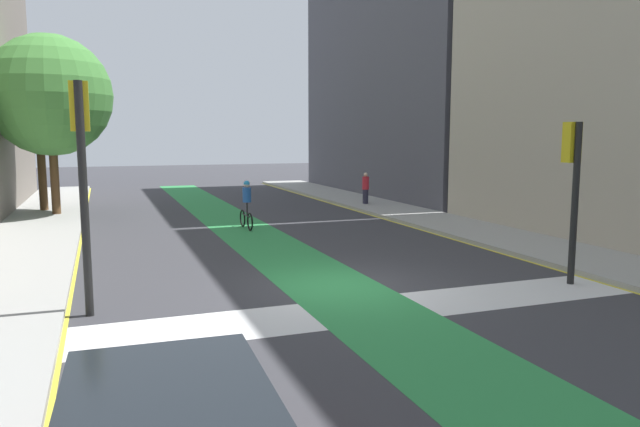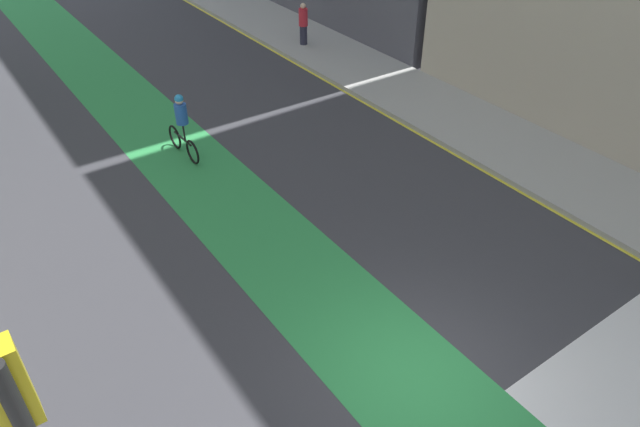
% 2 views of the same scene
% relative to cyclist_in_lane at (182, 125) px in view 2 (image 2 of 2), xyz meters
% --- Properties ---
extents(ground_plane, '(120.00, 120.00, 0.00)m').
position_rel_cyclist_in_lane_xyz_m(ground_plane, '(0.12, -9.12, -0.97)').
color(ground_plane, '#38383D').
extents(bike_lane_paint, '(2.40, 60.00, 0.01)m').
position_rel_cyclist_in_lane_xyz_m(bike_lane_paint, '(-0.13, -9.12, -0.97)').
color(bike_lane_paint, '#2D8C47').
rests_on(bike_lane_paint, ground_plane).
extents(curb_stripe_right, '(0.16, 60.00, 0.01)m').
position_rel_cyclist_in_lane_xyz_m(curb_stripe_right, '(6.12, -9.12, -0.96)').
color(curb_stripe_right, yellow).
rests_on(curb_stripe_right, ground_plane).
extents(cyclist_in_lane, '(0.32, 1.73, 1.86)m').
position_rel_cyclist_in_lane_xyz_m(cyclist_in_lane, '(0.00, 0.00, 0.00)').
color(cyclist_in_lane, black).
rests_on(cyclist_in_lane, ground_plane).
extents(pedestrian_sidewalk_right_a, '(0.34, 0.34, 1.56)m').
position_rel_cyclist_in_lane_xyz_m(pedestrian_sidewalk_right_a, '(7.23, 4.99, -0.03)').
color(pedestrian_sidewalk_right_a, '#262638').
rests_on(pedestrian_sidewalk_right_a, sidewalk_right).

